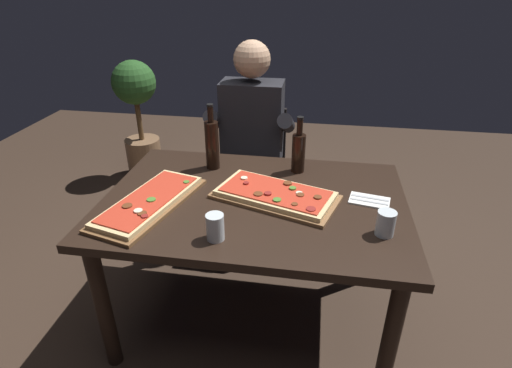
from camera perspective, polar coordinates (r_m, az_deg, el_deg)
name	(u,v)px	position (r m, az deg, el deg)	size (l,w,h in m)	color
ground_plane	(255,314)	(2.34, -0.20, -17.93)	(6.40, 6.40, 0.00)	#38281E
dining_table	(254,216)	(1.93, -0.24, -4.50)	(1.40, 0.96, 0.74)	black
pizza_rectangular_front	(275,195)	(1.87, 2.75, -1.51)	(0.63, 0.45, 0.05)	brown
pizza_rectangular_left	(149,202)	(1.88, -14.85, -2.47)	(0.39, 0.64, 0.05)	brown
wine_bottle_dark	(212,144)	(2.13, -6.24, 5.72)	(0.07, 0.07, 0.35)	black
oil_bottle_amber	(299,151)	(2.10, 6.04, 4.66)	(0.07, 0.07, 0.30)	black
tumbler_near_camera	(385,224)	(1.69, 17.84, -5.48)	(0.08, 0.08, 0.10)	silver
tumbler_far_side	(215,229)	(1.59, -5.79, -6.29)	(0.07, 0.07, 0.11)	silver
napkin_cutlery_set	(369,201)	(1.93, 15.75, -2.27)	(0.20, 0.14, 0.01)	white
diner_chair	(254,167)	(2.76, -0.24, 2.43)	(0.44, 0.44, 0.87)	black
seated_diner	(251,138)	(2.55, -0.69, 6.46)	(0.53, 0.41, 1.33)	#23232D
potted_plant_corner	(138,114)	(3.68, -16.32, 9.47)	(0.36, 0.36, 1.04)	#846042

